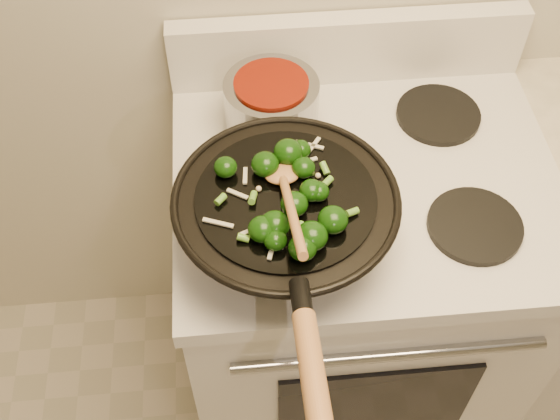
{
  "coord_description": "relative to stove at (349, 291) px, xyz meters",
  "views": [
    {
      "loc": [
        -0.35,
        0.26,
        1.99
      ],
      "look_at": [
        -0.28,
        1.01,
        1.03
      ],
      "focal_mm": 45.0,
      "sensor_mm": 36.0,
      "label": 1
    }
  ],
  "objects": [
    {
      "name": "stove",
      "position": [
        0.0,
        0.0,
        0.0
      ],
      "size": [
        0.78,
        0.67,
        1.08
      ],
      "color": "white",
      "rests_on": "ground"
    },
    {
      "name": "wok",
      "position": [
        -0.18,
        -0.16,
        0.53
      ],
      "size": [
        0.4,
        0.66,
        0.22
      ],
      "color": "black",
      "rests_on": "stove"
    },
    {
      "name": "stirfry",
      "position": [
        -0.17,
        -0.17,
        0.6
      ],
      "size": [
        0.26,
        0.28,
        0.05
      ],
      "color": "black",
      "rests_on": "wok"
    },
    {
      "name": "wooden_spoon",
      "position": [
        -0.18,
        -0.18,
        0.62
      ],
      "size": [
        0.06,
        0.27,
        0.12
      ],
      "color": "#A26E3F",
      "rests_on": "wok"
    },
    {
      "name": "saucepan",
      "position": [
        -0.18,
        0.14,
        0.52
      ],
      "size": [
        0.19,
        0.31,
        0.11
      ],
      "color": "#94969D",
      "rests_on": "stove"
    }
  ]
}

